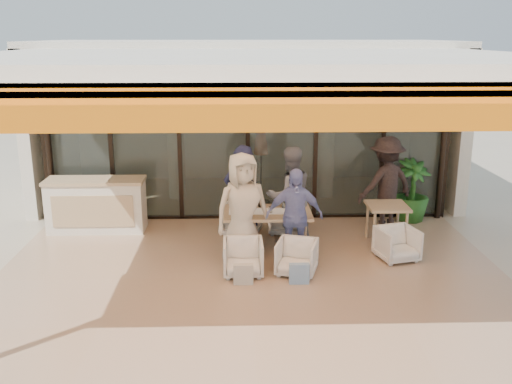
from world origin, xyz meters
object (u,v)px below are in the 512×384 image
chair_near_left (243,256)px  chair_near_right (297,256)px  chair_far_right (287,218)px  diner_grey (290,196)px  dining_table (267,215)px  chair_far_left (242,217)px  host_counter (96,205)px  diner_periwinkle (294,216)px  side_table (387,211)px  diner_cream (243,209)px  side_chair (397,243)px  potted_palm (411,191)px  diner_navy (242,195)px  standing_woman (386,184)px

chair_near_left → chair_near_right: bearing=-1.0°
chair_far_right → chair_near_left: chair_near_left is taller
diner_grey → dining_table: bearing=27.4°
dining_table → chair_far_left: 1.09m
host_counter → chair_far_right: host_counter is taller
dining_table → chair_near_left: (-0.41, -0.96, -0.37)m
chair_near_left → dining_table: bearing=65.7°
diner_periwinkle → side_table: diner_periwinkle is taller
chair_far_left → diner_cream: bearing=103.9°
diner_periwinkle → diner_grey: bearing=87.8°
dining_table → diner_cream: diner_cream is taller
chair_near_right → diner_grey: 1.52m
diner_periwinkle → side_chair: 1.80m
side_table → potted_palm: (0.82, 1.30, -0.00)m
diner_navy → side_table: bearing=163.3°
chair_near_right → diner_periwinkle: size_ratio=0.39×
diner_cream → potted_palm: 3.99m
chair_near_left → standing_woman: (2.75, 2.13, 0.59)m
diner_grey → side_table: (1.73, -0.12, -0.25)m
diner_periwinkle → potted_palm: 3.29m
chair_near_right → diner_navy: 1.74m
dining_table → chair_far_left: dining_table is taller
chair_far_right → diner_periwinkle: size_ratio=0.38×
host_counter → diner_periwinkle: bearing=-24.3°
chair_far_left → potted_palm: size_ratio=0.53×
chair_far_left → potted_palm: 3.47m
dining_table → chair_far_right: (0.43, 0.94, -0.38)m
chair_near_left → side_table: (2.57, 1.28, 0.32)m
potted_palm → standing_woman: bearing=-145.4°
chair_far_left → side_chair: 2.92m
chair_near_left → potted_palm: potted_palm is taller
chair_far_right → diner_navy: diner_navy is taller
chair_far_right → chair_near_right: size_ratio=1.00×
chair_near_left → diner_cream: 0.79m
side_chair → side_table: bearing=75.0°
chair_near_left → potted_palm: bearing=36.2°
dining_table → diner_navy: 0.64m
host_counter → chair_far_left: bearing=-4.7°
chair_far_right → chair_near_right: chair_near_right is taller
host_counter → diner_grey: size_ratio=1.04×
host_counter → diner_periwinkle: diner_periwinkle is taller
host_counter → standing_woman: size_ratio=1.02×
side_chair → standing_woman: bearing=68.8°
diner_navy → chair_far_left: bearing=-103.9°
host_counter → chair_far_right: 3.62m
standing_woman → potted_palm: (0.64, 0.44, -0.27)m
dining_table → chair_far_left: (-0.41, 0.94, -0.35)m
diner_grey → potted_palm: diner_grey is taller
host_counter → chair_near_left: (2.77, -2.13, -0.22)m
chair_far_left → standing_woman: size_ratio=0.37×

